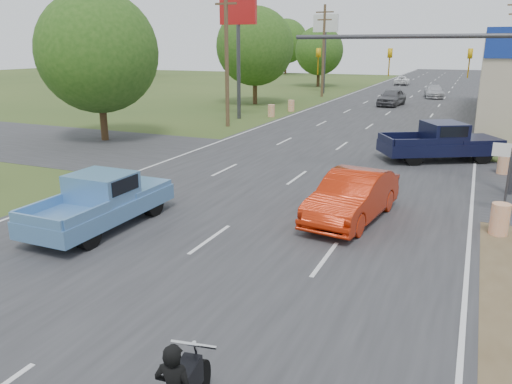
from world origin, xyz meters
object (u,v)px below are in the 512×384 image
at_px(navy_pickup, 443,141).
at_px(blue_pickup, 103,200).
at_px(red_convertible, 352,197).
at_px(distant_car_white, 402,81).
at_px(distant_car_grey, 392,97).
at_px(distant_car_silver, 434,92).

bearing_deg(navy_pickup, blue_pickup, -62.31).
height_order(red_convertible, distant_car_white, red_convertible).
height_order(navy_pickup, distant_car_white, navy_pickup).
distance_m(distant_car_grey, distant_car_white, 28.43).
bearing_deg(red_convertible, distant_car_grey, 104.69).
bearing_deg(blue_pickup, distant_car_grey, 85.61).
bearing_deg(red_convertible, navy_pickup, 86.76).
relative_size(distant_car_grey, distant_car_white, 1.07).
distance_m(red_convertible, distant_car_white, 63.15).
bearing_deg(distant_car_white, navy_pickup, 96.44).
xyz_separation_m(distant_car_grey, distant_car_white, (-2.96, 28.27, -0.19)).
relative_size(blue_pickup, distant_car_white, 1.20).
height_order(distant_car_grey, distant_car_silver, distant_car_grey).
relative_size(distant_car_silver, distant_car_white, 1.06).
xyz_separation_m(red_convertible, distant_car_white, (-7.15, 62.75, -0.20)).
distance_m(red_convertible, distant_car_grey, 34.73).
height_order(red_convertible, distant_car_grey, red_convertible).
height_order(blue_pickup, navy_pickup, navy_pickup).
bearing_deg(distant_car_grey, navy_pickup, -68.21).
height_order(blue_pickup, distant_car_white, blue_pickup).
distance_m(red_convertible, blue_pickup, 8.15).
distance_m(navy_pickup, distant_car_grey, 24.44).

